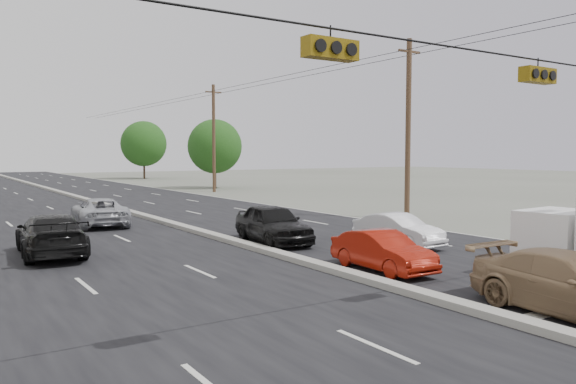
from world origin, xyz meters
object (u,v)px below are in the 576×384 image
tan_sedan (574,286)px  oncoming_far (100,212)px  tree_right_far (144,144)px  queue_car_b (398,230)px  queue_car_a (273,224)px  utility_pole_right_b (408,127)px  tree_right_mid (215,146)px  red_sedan (382,252)px  utility_pole_right_c (214,137)px  oncoming_near (51,235)px

tan_sedan → oncoming_far: (-4.73, 21.76, 0.00)m
tree_right_far → queue_car_b: (-10.92, -61.89, -4.32)m
queue_car_a → oncoming_far: 10.36m
utility_pole_right_b → tree_right_mid: 30.11m
utility_pole_right_b → red_sedan: 15.60m
utility_pole_right_c → oncoming_near: (-19.20, -26.63, -4.36)m
queue_car_a → oncoming_near: bearing=174.0°
tree_right_far → oncoming_near: 61.15m
utility_pole_right_b → red_sedan: size_ratio=2.66×
tree_right_far → red_sedan: (-14.60, -65.00, -4.34)m
utility_pole_right_c → queue_car_b: utility_pole_right_c is taller
oncoming_near → red_sedan: bearing=138.1°
tan_sedan → oncoming_far: 22.27m
utility_pole_right_c → tree_right_far: 30.20m
red_sedan → oncoming_near: 11.65m
utility_pole_right_c → tree_right_far: bearing=83.3°
utility_pole_right_c → tree_right_mid: size_ratio=1.40×
tan_sedan → queue_car_a: 12.41m
queue_car_b → tan_sedan: bearing=-113.6°
red_sedan → tree_right_far: bearing=79.6°
oncoming_near → oncoming_far: bearing=-112.0°
utility_pole_right_c → red_sedan: size_ratio=2.66×
tree_right_mid → tan_sedan: bearing=-106.2°
tree_right_far → oncoming_far: (-19.06, -49.17, -4.26)m
tan_sedan → queue_car_a: size_ratio=1.04×
tan_sedan → queue_car_b: bearing=71.5°
tree_right_mid → oncoming_far: tree_right_mid is taller
utility_pole_right_c → tree_right_far: size_ratio=1.23×
tan_sedan → queue_car_a: (-0.27, 12.41, 0.09)m
queue_car_a → queue_car_b: bearing=-35.3°
utility_pole_right_b → queue_car_b: size_ratio=2.60×
tree_right_far → queue_car_b: 63.00m
utility_pole_right_b → tan_sedan: (-10.83, -15.93, -4.41)m
tree_right_mid → queue_car_a: (-13.60, -33.52, -3.55)m
tree_right_mid → oncoming_near: bearing=-124.5°
red_sedan → oncoming_far: 16.44m
utility_pole_right_b → oncoming_near: utility_pole_right_b is taller
red_sedan → queue_car_a: (0.00, 6.47, 0.17)m
queue_car_b → tree_right_mid: bearing=72.0°
oncoming_near → oncoming_far: 8.30m
tree_right_mid → tan_sedan: (-13.33, -45.93, -3.64)m
tree_right_mid → queue_car_a: 36.35m
queue_car_a → oncoming_far: bearing=122.6°
tree_right_mid → oncoming_near: (-21.70, -31.63, -3.59)m
utility_pole_right_c → red_sedan: (-11.10, -35.00, -4.49)m
utility_pole_right_b → tan_sedan: 19.76m
utility_pole_right_b → red_sedan: bearing=-138.0°
tree_right_far → red_sedan: bearing=-102.7°
utility_pole_right_b → tree_right_far: (3.50, 55.00, -0.15)m
tan_sedan → red_sedan: 5.94m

